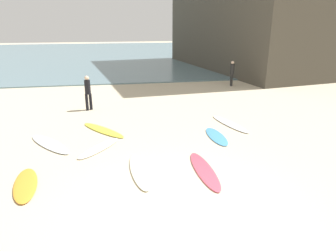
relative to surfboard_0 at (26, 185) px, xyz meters
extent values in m
plane|color=beige|center=(4.03, -1.47, -0.04)|extent=(120.00, 120.00, 0.00)
cube|color=slate|center=(4.03, 33.35, 0.00)|extent=(120.00, 40.00, 0.08)
ellipsoid|color=orange|center=(0.00, 0.00, 0.00)|extent=(0.93, 2.05, 0.08)
ellipsoid|color=silver|center=(0.13, 2.85, 0.00)|extent=(1.95, 2.36, 0.08)
ellipsoid|color=yellow|center=(1.96, 4.01, -0.01)|extent=(1.92, 2.31, 0.07)
ellipsoid|color=white|center=(7.25, 3.83, -0.01)|extent=(1.07, 2.57, 0.07)
ellipsoid|color=silver|center=(1.85, 2.20, -0.01)|extent=(1.65, 1.96, 0.07)
ellipsoid|color=#EAE5C5|center=(3.08, 0.23, 0.00)|extent=(0.66, 2.35, 0.08)
ellipsoid|color=#4E9FD9|center=(6.21, 2.54, -0.01)|extent=(0.60, 1.95, 0.06)
ellipsoid|color=#E44A5F|center=(4.94, -0.06, -0.01)|extent=(0.53, 2.50, 0.07)
cylinder|color=black|center=(10.37, 11.64, 0.35)|extent=(0.14, 0.14, 0.79)
cylinder|color=black|center=(10.33, 11.45, 0.35)|extent=(0.14, 0.14, 0.79)
cylinder|color=black|center=(10.35, 11.55, 1.08)|extent=(0.34, 0.34, 0.66)
sphere|color=beige|center=(10.35, 11.55, 1.51)|extent=(0.21, 0.21, 0.21)
cylinder|color=black|center=(1.16, 7.16, 0.36)|extent=(0.14, 0.14, 0.81)
cylinder|color=black|center=(1.33, 7.26, 0.36)|extent=(0.14, 0.14, 0.81)
cylinder|color=black|center=(1.25, 7.21, 1.10)|extent=(0.38, 0.38, 0.67)
sphere|color=beige|center=(1.25, 7.21, 1.54)|extent=(0.22, 0.22, 0.22)
camera|label=1|loc=(2.45, -7.72, 4.14)|focal=32.53mm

